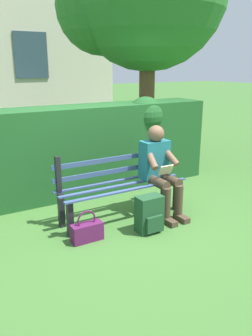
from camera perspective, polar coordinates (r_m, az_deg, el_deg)
ground at (r=4.64m, az=-0.63°, el=-8.16°), size 60.00×60.00×0.00m
park_bench at (r=4.52m, az=-1.03°, el=-2.83°), size 1.73×0.45×0.90m
person_seated at (r=4.60m, az=5.59°, el=0.01°), size 0.44×0.73×1.19m
hedge_backdrop at (r=5.29m, az=-11.49°, el=2.79°), size 5.21×0.74×1.46m
backpack at (r=4.20m, az=3.91°, el=-7.65°), size 0.31×0.26×0.45m
handbag at (r=4.04m, az=-6.48°, el=-10.36°), size 0.37×0.15×0.38m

